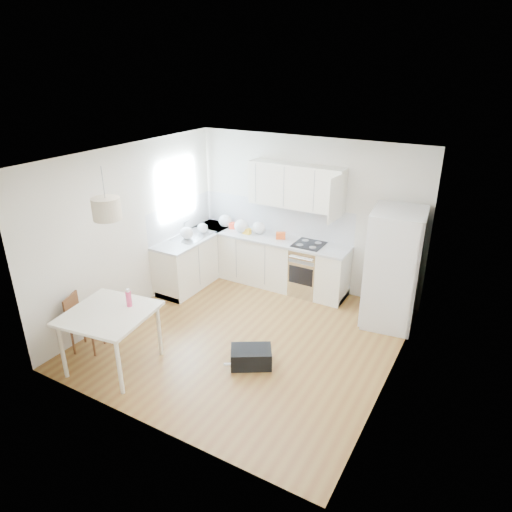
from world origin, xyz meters
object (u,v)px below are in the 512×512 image
Objects in this scene: refrigerator at (394,268)px; dining_chair at (86,323)px; dining_table at (109,318)px; gym_bag at (251,357)px.

refrigerator reaches higher than dining_chair.
refrigerator is 1.55× the size of dining_table.
dining_table is 0.69m from dining_chair.
refrigerator is at bearing 37.91° from dining_table.
refrigerator is at bearing 26.64° from gym_bag.
dining_table is at bearing 178.56° from gym_bag.
gym_bag is (2.22, 0.82, -0.30)m from dining_chair.
dining_chair reaches higher than gym_bag.
refrigerator is 3.35× the size of gym_bag.
dining_table is 2.16× the size of gym_bag.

